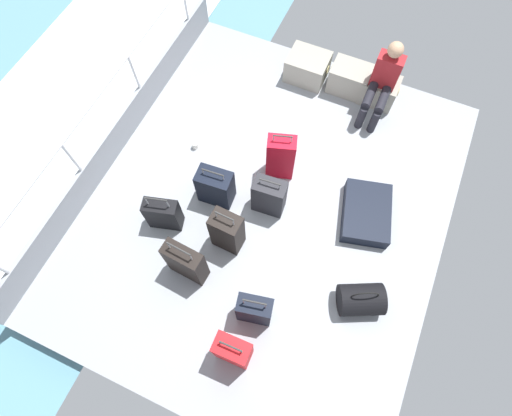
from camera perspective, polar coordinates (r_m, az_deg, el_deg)
ground_plane at (r=5.23m, az=1.63°, el=0.47°), size 4.40×5.20×0.06m
gunwale_port at (r=5.74m, az=-18.91°, el=9.47°), size 0.06×5.20×0.45m
railing_port at (r=5.32m, az=-20.73°, el=12.75°), size 0.04×4.20×1.02m
sea_wake at (r=6.98m, az=-27.23°, el=10.21°), size 12.00×12.00×0.01m
cargo_crate_0 at (r=6.29m, az=7.25°, el=19.06°), size 0.61×0.48×0.38m
cargo_crate_1 at (r=6.22m, az=12.99°, el=17.29°), size 0.58×0.40×0.41m
cargo_crate_2 at (r=6.21m, az=16.91°, el=15.56°), size 0.52×0.39×0.38m
passenger_seated at (r=5.81m, az=17.42°, el=16.68°), size 0.34×0.66×1.08m
suitcase_0 at (r=4.70m, az=-4.08°, el=-3.33°), size 0.36×0.25×0.81m
suitcase_1 at (r=4.64m, az=-9.83°, el=-7.55°), size 0.46×0.22×0.82m
suitcase_2 at (r=4.99m, az=-12.89°, el=-0.85°), size 0.44×0.29×0.68m
suitcase_3 at (r=5.02m, az=-5.71°, el=2.96°), size 0.45×0.29×0.65m
suitcase_4 at (r=4.38m, az=-3.22°, el=-19.41°), size 0.36×0.22×0.82m
suitcase_5 at (r=5.12m, az=3.47°, el=7.14°), size 0.40×0.31×0.83m
suitcase_6 at (r=4.93m, az=1.86°, el=1.65°), size 0.41×0.26×0.68m
suitcase_7 at (r=5.22m, az=15.23°, el=-0.69°), size 0.75×0.91×0.21m
suitcase_8 at (r=4.51m, az=-0.18°, el=-14.12°), size 0.41×0.27×0.71m
duffel_bag at (r=4.78m, az=14.53°, el=-12.34°), size 0.60×0.53×0.52m
paper_cup at (r=5.64m, az=-8.58°, el=8.71°), size 0.08×0.08×0.10m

